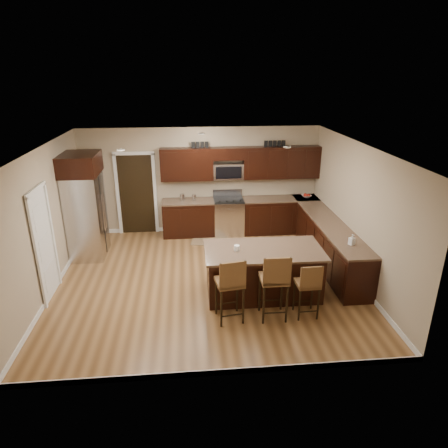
{
  "coord_description": "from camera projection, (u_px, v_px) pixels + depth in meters",
  "views": [
    {
      "loc": [
        -0.34,
        -7.18,
        4.01
      ],
      "look_at": [
        0.37,
        0.4,
        1.05
      ],
      "focal_mm": 32.0,
      "sensor_mm": 36.0,
      "label": 1
    }
  ],
  "objects": [
    {
      "name": "doorway",
      "position": [
        137.0,
        195.0,
        10.17
      ],
      "size": [
        0.85,
        0.03,
        2.06
      ],
      "primitive_type": "cube",
      "color": "black",
      "rests_on": "floor"
    },
    {
      "name": "floor",
      "position": [
        208.0,
        280.0,
        8.14
      ],
      "size": [
        6.0,
        6.0,
        0.0
      ],
      "primitive_type": "plane",
      "color": "brown",
      "rests_on": "ground"
    },
    {
      "name": "canister_tall",
      "position": [
        182.0,
        197.0,
        10.01
      ],
      "size": [
        0.12,
        0.12,
        0.18
      ],
      "primitive_type": "cylinder",
      "color": "silver",
      "rests_on": "base_cabinets"
    },
    {
      "name": "letter_decor",
      "position": [
        237.0,
        144.0,
        9.79
      ],
      "size": [
        2.2,
        0.03,
        0.15
      ],
      "primitive_type": null,
      "color": "black",
      "rests_on": "upper_cabinets"
    },
    {
      "name": "floor_mat",
      "position": [
        209.0,
        241.0,
        9.97
      ],
      "size": [
        0.97,
        0.74,
        0.01
      ],
      "primitive_type": "cube",
      "rotation": [
        0.0,
        0.0,
        -0.19
      ],
      "color": "brown",
      "rests_on": "floor"
    },
    {
      "name": "pantry_door",
      "position": [
        44.0,
        246.0,
        7.24
      ],
      "size": [
        0.03,
        0.8,
        2.04
      ],
      "primitive_type": "cube",
      "color": "white",
      "rests_on": "floor"
    },
    {
      "name": "wall_left",
      "position": [
        45.0,
        223.0,
        7.4
      ],
      "size": [
        0.0,
        5.5,
        5.5
      ],
      "primitive_type": "plane",
      "rotation": [
        1.57,
        0.0,
        1.57
      ],
      "color": "tan",
      "rests_on": "floor"
    },
    {
      "name": "microwave",
      "position": [
        228.0,
        171.0,
        10.04
      ],
      "size": [
        0.76,
        0.31,
        0.4
      ],
      "primitive_type": "cube",
      "color": "silver",
      "rests_on": "upper_cabinets"
    },
    {
      "name": "stool_right",
      "position": [
        308.0,
        284.0,
        6.71
      ],
      "size": [
        0.39,
        0.39,
        1.02
      ],
      "rotation": [
        0.0,
        0.0,
        0.03
      ],
      "color": "brown",
      "rests_on": "floor"
    },
    {
      "name": "stool_mid",
      "position": [
        275.0,
        279.0,
        6.6
      ],
      "size": [
        0.46,
        0.46,
        1.22
      ],
      "rotation": [
        0.0,
        0.0,
        -0.0
      ],
      "color": "brown",
      "rests_on": "floor"
    },
    {
      "name": "soap_bottle",
      "position": [
        352.0,
        240.0,
        7.49
      ],
      "size": [
        0.12,
        0.12,
        0.21
      ],
      "primitive_type": "imported",
      "rotation": [
        0.0,
        0.0,
        0.38
      ],
      "color": "#B2B2B2",
      "rests_on": "base_cabinets"
    },
    {
      "name": "island",
      "position": [
        263.0,
        273.0,
        7.51
      ],
      "size": [
        2.18,
        1.15,
        0.92
      ],
      "rotation": [
        0.0,
        0.0,
        -0.01
      ],
      "color": "black",
      "rests_on": "floor"
    },
    {
      "name": "island_jar",
      "position": [
        237.0,
        248.0,
        7.27
      ],
      "size": [
        0.1,
        0.1,
        0.1
      ],
      "primitive_type": "cylinder",
      "color": "white",
      "rests_on": "island"
    },
    {
      "name": "base_cabinets",
      "position": [
        284.0,
        229.0,
        9.49
      ],
      "size": [
        4.02,
        3.96,
        0.92
      ],
      "color": "black",
      "rests_on": "floor"
    },
    {
      "name": "ceiling",
      "position": [
        206.0,
        147.0,
        7.17
      ],
      "size": [
        6.0,
        6.0,
        0.0
      ],
      "primitive_type": "plane",
      "rotation": [
        3.14,
        0.0,
        0.0
      ],
      "color": "silver",
      "rests_on": "wall_back"
    },
    {
      "name": "range",
      "position": [
        228.0,
        216.0,
        10.31
      ],
      "size": [
        0.76,
        0.64,
        1.11
      ],
      "color": "silver",
      "rests_on": "floor"
    },
    {
      "name": "wall_right",
      "position": [
        358.0,
        213.0,
        7.92
      ],
      "size": [
        0.0,
        5.5,
        5.5
      ],
      "primitive_type": "plane",
      "rotation": [
        1.57,
        0.0,
        -1.57
      ],
      "color": "tan",
      "rests_on": "floor"
    },
    {
      "name": "refrigerator",
      "position": [
        85.0,
        205.0,
        8.82
      ],
      "size": [
        0.79,
        1.01,
        2.35
      ],
      "color": "silver",
      "rests_on": "floor"
    },
    {
      "name": "wall_back",
      "position": [
        201.0,
        181.0,
        10.21
      ],
      "size": [
        6.0,
        0.0,
        6.0
      ],
      "primitive_type": "plane",
      "rotation": [
        1.57,
        0.0,
        0.0
      ],
      "color": "tan",
      "rests_on": "floor"
    },
    {
      "name": "stool_left",
      "position": [
        231.0,
        283.0,
        6.55
      ],
      "size": [
        0.5,
        0.5,
        1.18
      ],
      "rotation": [
        0.0,
        0.0,
        0.16
      ],
      "color": "brown",
      "rests_on": "floor"
    },
    {
      "name": "fruit_bowl",
      "position": [
        306.0,
        196.0,
        10.31
      ],
      "size": [
        0.3,
        0.3,
        0.06
      ],
      "primitive_type": "imported",
      "rotation": [
        0.0,
        0.0,
        0.25
      ],
      "color": "silver",
      "rests_on": "base_cabinets"
    },
    {
      "name": "canister_short",
      "position": [
        194.0,
        197.0,
        10.04
      ],
      "size": [
        0.11,
        0.11,
        0.16
      ],
      "primitive_type": "cylinder",
      "color": "silver",
      "rests_on": "base_cabinets"
    },
    {
      "name": "upper_cabinets",
      "position": [
        243.0,
        162.0,
        9.97
      ],
      "size": [
        4.0,
        0.33,
        0.8
      ],
      "color": "black",
      "rests_on": "wall_back"
    }
  ]
}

